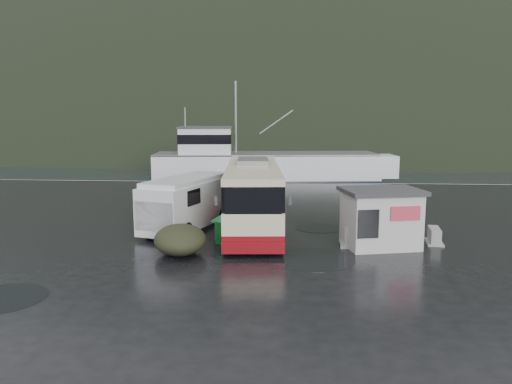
# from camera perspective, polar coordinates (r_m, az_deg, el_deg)

# --- Properties ---
(ground) EXTENTS (160.00, 160.00, 0.00)m
(ground) POSITION_cam_1_polar(r_m,az_deg,el_deg) (24.43, -5.27, -5.13)
(ground) COLOR black
(ground) RESTS_ON ground
(harbor_water) EXTENTS (300.00, 180.00, 0.02)m
(harbor_water) POSITION_cam_1_polar(r_m,az_deg,el_deg) (133.57, 2.56, 6.23)
(harbor_water) COLOR black
(harbor_water) RESTS_ON ground
(quay_edge) EXTENTS (160.00, 0.60, 1.50)m
(quay_edge) POSITION_cam_1_polar(r_m,az_deg,el_deg) (43.95, -0.98, 1.11)
(quay_edge) COLOR #999993
(quay_edge) RESTS_ON ground
(headland) EXTENTS (780.00, 540.00, 570.00)m
(headland) POSITION_cam_1_polar(r_m,az_deg,el_deg) (273.51, 5.56, 7.48)
(headland) COLOR black
(headland) RESTS_ON ground
(coach_bus) EXTENTS (4.13, 12.71, 3.54)m
(coach_bus) POSITION_cam_1_polar(r_m,az_deg,el_deg) (26.76, -0.36, -3.86)
(coach_bus) COLOR beige
(coach_bus) RESTS_ON ground
(white_van) EXTENTS (4.02, 6.89, 2.73)m
(white_van) POSITION_cam_1_polar(r_m,az_deg,el_deg) (26.28, -7.79, -4.18)
(white_van) COLOR silver
(white_van) RESTS_ON ground
(waste_bin_left) EXTENTS (1.11, 1.11, 1.32)m
(waste_bin_left) POSITION_cam_1_polar(r_m,az_deg,el_deg) (23.81, -3.61, -5.48)
(waste_bin_left) COLOR #15782C
(waste_bin_left) RESTS_ON ground
(waste_bin_right) EXTENTS (1.25, 1.25, 1.53)m
(waste_bin_right) POSITION_cam_1_polar(r_m,az_deg,el_deg) (23.43, -3.03, -5.70)
(waste_bin_right) COLOR #15782C
(waste_bin_right) RESTS_ON ground
(dome_tent) EXTENTS (2.82, 3.50, 1.22)m
(dome_tent) POSITION_cam_1_polar(r_m,az_deg,el_deg) (21.74, -8.63, -6.94)
(dome_tent) COLOR #292B1A
(dome_tent) RESTS_ON ground
(ticket_kiosk) EXTENTS (3.84, 3.23, 2.63)m
(ticket_kiosk) POSITION_cam_1_polar(r_m,az_deg,el_deg) (23.23, 13.94, -6.08)
(ticket_kiosk) COLOR silver
(ticket_kiosk) RESTS_ON ground
(jersey_barrier_a) EXTENTS (0.97, 1.77, 0.86)m
(jersey_barrier_a) POSITION_cam_1_polar(r_m,az_deg,el_deg) (23.33, 10.65, -5.91)
(jersey_barrier_a) COLOR #999993
(jersey_barrier_a) RESTS_ON ground
(jersey_barrier_b) EXTENTS (0.89, 1.51, 0.72)m
(jersey_barrier_b) POSITION_cam_1_polar(r_m,az_deg,el_deg) (24.57, 19.67, -5.53)
(jersey_barrier_b) COLOR #999993
(jersey_barrier_b) RESTS_ON ground
(fishing_trawler) EXTENTS (27.31, 8.74, 10.73)m
(fishing_trawler) POSITION_cam_1_polar(r_m,az_deg,el_deg) (51.86, 1.14, 2.28)
(fishing_trawler) COLOR silver
(fishing_trawler) RESTS_ON ground
(puddles) EXTENTS (13.42, 13.65, 0.01)m
(puddles) POSITION_cam_1_polar(r_m,az_deg,el_deg) (20.57, -2.02, -7.74)
(puddles) COLOR black
(puddles) RESTS_ON ground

